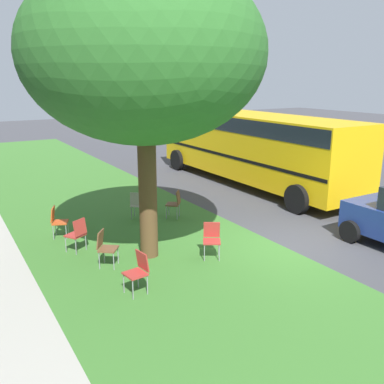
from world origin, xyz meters
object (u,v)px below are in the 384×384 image
object	(u,v)px
chair_1	(138,203)
school_bus	(252,142)
chair_6	(57,220)
chair_5	(77,233)
chair_0	(138,269)
chair_4	(175,202)
street_tree	(144,55)
chair_2	(212,237)
chair_3	(105,246)

from	to	relation	value
chair_1	school_bus	size ratio (longest dim) A/B	0.08
chair_6	chair_5	bearing A→B (deg)	-172.35
chair_6	school_bus	bearing A→B (deg)	-75.38
chair_0	chair_6	distance (m)	4.09
chair_4	school_bus	distance (m)	5.58
chair_1	chair_0	bearing A→B (deg)	156.14
street_tree	chair_1	size ratio (longest dim) A/B	7.73
chair_2	school_bus	distance (m)	7.98
chair_0	school_bus	size ratio (longest dim) A/B	0.08
chair_4	chair_6	distance (m)	3.62
street_tree	chair_0	size ratio (longest dim) A/B	7.73
chair_0	chair_1	xyz separation A→B (m)	(4.36, -1.93, 0.00)
street_tree	chair_4	size ratio (longest dim) A/B	7.73
chair_5	chair_6	xyz separation A→B (m)	(1.29, 0.17, 0.00)
street_tree	chair_1	world-z (taller)	street_tree
street_tree	chair_3	world-z (taller)	street_tree
chair_0	chair_1	world-z (taller)	same
street_tree	chair_0	distance (m)	4.67
chair_2	chair_1	bearing A→B (deg)	5.54
street_tree	chair_5	world-z (taller)	street_tree
chair_0	chair_6	world-z (taller)	same
chair_2	chair_3	size ratio (longest dim) A/B	1.00
street_tree	chair_1	distance (m)	5.15
chair_0	chair_2	world-z (taller)	same
chair_5	chair_4	bearing A→B (deg)	-71.68
street_tree	school_bus	xyz separation A→B (m)	(4.65, -6.88, -3.02)
street_tree	chair_3	distance (m)	4.41
chair_1	chair_3	world-z (taller)	same
chair_1	chair_6	distance (m)	2.56
chair_2	chair_6	world-z (taller)	same
chair_4	chair_0	bearing A→B (deg)	142.40
chair_3	chair_5	bearing A→B (deg)	14.22
chair_1	chair_6	xyz separation A→B (m)	(-0.32, 2.54, 0.00)
chair_0	chair_1	bearing A→B (deg)	-23.86
street_tree	chair_6	size ratio (longest dim) A/B	7.73
street_tree	chair_3	xyz separation A→B (m)	(-0.06, 1.15, -4.26)
chair_6	street_tree	bearing A→B (deg)	-146.19
chair_1	chair_3	xyz separation A→B (m)	(-2.80, 2.07, 0.00)
chair_6	school_bus	size ratio (longest dim) A/B	0.08
chair_5	school_bus	world-z (taller)	school_bus
chair_0	chair_2	bearing A→B (deg)	-72.20
chair_3	chair_0	bearing A→B (deg)	-175.04
street_tree	chair_4	bearing A→B (deg)	-41.10
chair_1	chair_4	bearing A→B (deg)	-113.61
chair_2	chair_6	xyz separation A→B (m)	(3.31, 2.89, 0.00)
chair_6	school_bus	world-z (taller)	school_bus
school_bus	chair_1	bearing A→B (deg)	107.69
chair_1	chair_4	xyz separation A→B (m)	(-0.47, -1.07, 0.00)
chair_3	school_bus	size ratio (longest dim) A/B	0.08
chair_1	chair_5	xyz separation A→B (m)	(-1.61, 2.37, 0.00)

